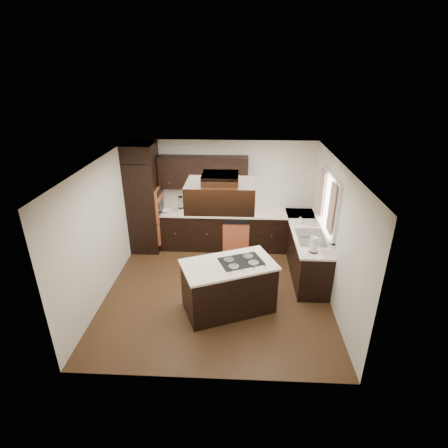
{
  "coord_description": "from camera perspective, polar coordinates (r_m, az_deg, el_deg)",
  "views": [
    {
      "loc": [
        0.41,
        -5.64,
        3.98
      ],
      "look_at": [
        0.1,
        0.6,
        1.15
      ],
      "focal_mm": 28.0,
      "sensor_mm": 36.0,
      "label": 1
    }
  ],
  "objects": [
    {
      "name": "floor",
      "position": [
        6.92,
        -1.09,
        -10.85
      ],
      "size": [
        4.2,
        4.2,
        0.02
      ],
      "primitive_type": "cube",
      "color": "brown",
      "rests_on": "ground"
    },
    {
      "name": "ceiling",
      "position": [
        5.84,
        -1.29,
        9.8
      ],
      "size": [
        4.2,
        4.2,
        0.02
      ],
      "primitive_type": "cube",
      "color": "white",
      "rests_on": "ground"
    },
    {
      "name": "wall_back",
      "position": [
        8.22,
        -0.18,
        4.99
      ],
      "size": [
        4.2,
        0.02,
        2.5
      ],
      "primitive_type": "cube",
      "color": "beige",
      "rests_on": "ground"
    },
    {
      "name": "wall_front",
      "position": [
        4.48,
        -3.06,
        -13.21
      ],
      "size": [
        4.2,
        0.02,
        2.5
      ],
      "primitive_type": "cube",
      "color": "beige",
      "rests_on": "ground"
    },
    {
      "name": "wall_left",
      "position": [
        6.75,
        -19.36,
        -0.94
      ],
      "size": [
        0.02,
        4.2,
        2.5
      ],
      "primitive_type": "cube",
      "color": "beige",
      "rests_on": "ground"
    },
    {
      "name": "wall_right",
      "position": [
        6.49,
        17.76,
        -1.74
      ],
      "size": [
        0.02,
        4.2,
        2.5
      ],
      "primitive_type": "cube",
      "color": "beige",
      "rests_on": "ground"
    },
    {
      "name": "oven_column",
      "position": [
        8.2,
        -12.84,
        2.88
      ],
      "size": [
        0.65,
        0.75,
        2.12
      ],
      "primitive_type": "cube",
      "color": "black",
      "rests_on": "floor"
    },
    {
      "name": "wall_oven_face",
      "position": [
        8.09,
        -10.48,
        3.25
      ],
      "size": [
        0.05,
        0.62,
        0.78
      ],
      "primitive_type": "cube",
      "color": "#C9613B",
      "rests_on": "oven_column"
    },
    {
      "name": "base_cabinets_back",
      "position": [
        8.24,
        -0.04,
        -1.05
      ],
      "size": [
        2.93,
        0.6,
        0.88
      ],
      "primitive_type": "cube",
      "color": "black",
      "rests_on": "floor"
    },
    {
      "name": "base_cabinets_right",
      "position": [
        7.56,
        13.13,
        -4.23
      ],
      "size": [
        0.6,
        2.4,
        0.88
      ],
      "primitive_type": "cube",
      "color": "black",
      "rests_on": "floor"
    },
    {
      "name": "countertop_back",
      "position": [
        8.04,
        -0.05,
        1.86
      ],
      "size": [
        2.93,
        0.63,
        0.04
      ],
      "primitive_type": "cube",
      "color": "white",
      "rests_on": "base_cabinets_back"
    },
    {
      "name": "countertop_right",
      "position": [
        7.35,
        13.35,
        -1.08
      ],
      "size": [
        0.63,
        2.4,
        0.04
      ],
      "primitive_type": "cube",
      "color": "white",
      "rests_on": "base_cabinets_right"
    },
    {
      "name": "upper_cabinets",
      "position": [
        7.91,
        -3.4,
        8.43
      ],
      "size": [
        2.0,
        0.34,
        0.72
      ],
      "primitive_type": "cube",
      "color": "black",
      "rests_on": "wall_back"
    },
    {
      "name": "dishwasher_front",
      "position": [
        7.99,
        1.95,
        -2.29
      ],
      "size": [
        0.6,
        0.05,
        0.72
      ],
      "primitive_type": "cube",
      "color": "#C9613B",
      "rests_on": "floor"
    },
    {
      "name": "window_frame",
      "position": [
        6.82,
        16.79,
        3.32
      ],
      "size": [
        0.06,
        1.32,
        1.12
      ],
      "primitive_type": "cube",
      "color": "silver",
      "rests_on": "wall_right"
    },
    {
      "name": "window_pane",
      "position": [
        6.82,
        17.02,
        3.31
      ],
      "size": [
        0.0,
        1.2,
        1.0
      ],
      "primitive_type": "cube",
      "color": "white",
      "rests_on": "wall_right"
    },
    {
      "name": "curtain_left",
      "position": [
        6.4,
        17.13,
        2.41
      ],
      "size": [
        0.02,
        0.34,
        0.9
      ],
      "primitive_type": "cube",
      "color": "beige",
      "rests_on": "wall_right"
    },
    {
      "name": "curtain_right",
      "position": [
        7.17,
        15.64,
        4.92
      ],
      "size": [
        0.02,
        0.34,
        0.9
      ],
      "primitive_type": "cube",
      "color": "beige",
      "rests_on": "wall_right"
    },
    {
      "name": "sink_rim",
      "position": [
        7.04,
        13.95,
        -2.12
      ],
      "size": [
        0.52,
        0.84,
        0.01
      ],
      "primitive_type": "cube",
      "color": "silver",
      "rests_on": "countertop_right"
    },
    {
      "name": "island",
      "position": [
        6.22,
        0.74,
        -10.32
      ],
      "size": [
        1.7,
        1.33,
        0.88
      ],
      "primitive_type": "cube",
      "rotation": [
        0.0,
        0.0,
        0.39
      ],
      "color": "black",
      "rests_on": "floor"
    },
    {
      "name": "island_top",
      "position": [
        5.97,
        0.76,
        -6.68
      ],
      "size": [
        1.77,
        1.4,
        0.04
      ],
      "primitive_type": "cube",
      "rotation": [
        0.0,
        0.0,
        0.39
      ],
      "color": "white",
      "rests_on": "island"
    },
    {
      "name": "cooktop",
      "position": [
        6.03,
        2.81,
        -6.09
      ],
      "size": [
        0.84,
        0.71,
        0.01
      ],
      "primitive_type": "cube",
      "rotation": [
        0.0,
        0.0,
        0.39
      ],
      "color": "black",
      "rests_on": "island_top"
    },
    {
      "name": "range_hood",
      "position": [
        5.41,
        -0.6,
        4.73
      ],
      "size": [
        1.05,
        0.72,
        0.42
      ],
      "primitive_type": "cube",
      "color": "black",
      "rests_on": "ceiling"
    },
    {
      "name": "hood_duct",
      "position": [
        5.32,
        -0.61,
        7.52
      ],
      "size": [
        0.55,
        0.5,
        0.13
      ],
      "primitive_type": "cube",
      "color": "black",
      "rests_on": "ceiling"
    },
    {
      "name": "blender_base",
      "position": [
        8.06,
        -7.04,
        2.27
      ],
      "size": [
        0.15,
        0.15,
        0.1
      ],
      "primitive_type": "cylinder",
      "color": "silver",
      "rests_on": "countertop_back"
    },
    {
      "name": "blender_pitcher",
      "position": [
        8.0,
        -7.11,
        3.47
      ],
      "size": [
        0.13,
        0.13,
        0.26
      ],
      "primitive_type": "cone",
      "color": "silver",
      "rests_on": "blender_base"
    },
    {
      "name": "spice_rack",
      "position": [
        8.03,
        -3.57,
        3.15
      ],
      "size": [
        0.39,
        0.15,
        0.31
      ],
      "primitive_type": "cube",
      "rotation": [
        0.0,
        0.0,
        -0.16
      ],
      "color": "black",
      "rests_on": "countertop_back"
    },
    {
      "name": "mixing_bowl",
      "position": [
        8.1,
        -9.27,
        2.08
      ],
      "size": [
        0.28,
        0.28,
        0.06
      ],
      "primitive_type": "imported",
      "rotation": [
        0.0,
        0.0,
        -0.29
      ],
      "color": "silver",
      "rests_on": "countertop_back"
    },
    {
      "name": "soap_bottle",
      "position": [
        7.58,
        12.33,
        0.66
      ],
      "size": [
        0.1,
        0.1,
        0.16
      ],
      "primitive_type": "imported",
      "rotation": [
        0.0,
        0.0,
        -0.43
      ],
      "color": "silver",
      "rests_on": "countertop_right"
    },
    {
      "name": "paper_towel",
      "position": [
        6.45,
        14.51,
        -3.29
      ],
      "size": [
        0.18,
        0.18,
        0.3
      ],
      "primitive_type": "cylinder",
      "rotation": [
        0.0,
        0.0,
        -0.36
      ],
      "color": "silver",
      "rests_on": "countertop_right"
    }
  ]
}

